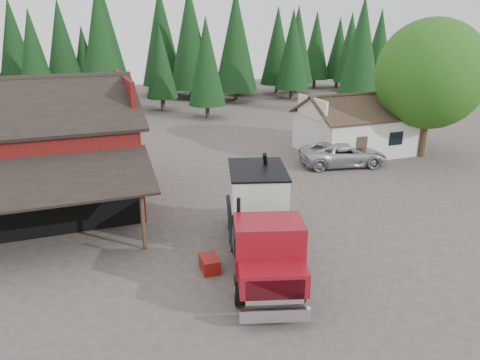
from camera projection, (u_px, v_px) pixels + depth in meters
name	position (u px, v px, depth m)	size (l,w,h in m)	color
ground	(275.00, 248.00, 21.53)	(120.00, 120.00, 0.00)	#4B403B
red_barn	(18.00, 159.00, 25.69)	(12.80, 13.63, 7.18)	maroon
farmhouse	(356.00, 131.00, 36.85)	(8.60, 6.42, 4.65)	silver
deciduous_tree	(431.00, 78.00, 34.15)	(8.00, 8.00, 10.20)	#382619
conifer_backdrop	(134.00, 103.00, 58.64)	(76.00, 16.00, 16.00)	#103216
near_pine_b	(206.00, 61.00, 48.14)	(3.96, 3.96, 10.40)	#382619
near_pine_c	(361.00, 50.00, 49.67)	(4.84, 4.84, 12.40)	#382619
near_pine_d	(101.00, 46.00, 47.82)	(5.28, 5.28, 13.40)	#382619
feed_truck	(261.00, 219.00, 19.72)	(5.26, 9.85, 4.30)	black
silver_car	(343.00, 154.00, 33.45)	(2.85, 6.18, 1.72)	#B8BAC1
equip_box	(210.00, 264.00, 19.54)	(0.70, 1.10, 0.60)	maroon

